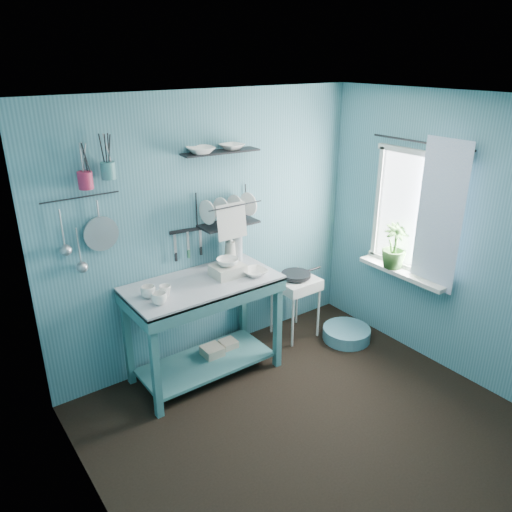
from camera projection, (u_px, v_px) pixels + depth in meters
floor at (314, 430)px, 3.95m from camera, size 3.20×3.20×0.00m
ceiling at (332, 102)px, 3.01m from camera, size 3.20×3.20×0.00m
wall_back at (210, 231)px, 4.60m from camera, size 3.20×0.00×3.20m
wall_left at (97, 367)px, 2.61m from camera, size 0.00×3.00×3.00m
wall_right at (457, 241)px, 4.35m from camera, size 0.00×3.00×3.00m
work_counter at (204, 329)px, 4.48m from camera, size 1.36×0.73×0.94m
mug_left at (159, 299)px, 3.90m from camera, size 0.12×0.12×0.10m
mug_mid at (165, 291)px, 4.03m from camera, size 0.14×0.14×0.09m
mug_right at (148, 292)px, 4.01m from camera, size 0.17×0.17×0.10m
wash_tub at (228, 270)px, 4.40m from camera, size 0.28×0.22×0.10m
tub_bowl at (228, 262)px, 4.37m from camera, size 0.20×0.19×0.06m
soap_bottle at (230, 248)px, 4.62m from camera, size 0.12×0.12×0.30m
water_bottle at (238, 247)px, 4.70m from camera, size 0.09×0.09×0.28m
counter_bowl at (255, 272)px, 4.42m from camera, size 0.22×0.22×0.05m
hotplate_stand at (295, 306)px, 5.19m from camera, size 0.46×0.46×0.65m
frying_pan at (296, 275)px, 5.05m from camera, size 0.30×0.30×0.03m
knife_strip at (187, 230)px, 4.42m from camera, size 0.32×0.07×0.03m
dish_rack at (228, 208)px, 4.48m from camera, size 0.58×0.32×0.32m
upper_shelf at (220, 152)px, 4.29m from camera, size 0.71×0.24×0.02m
shelf_bowl_left at (200, 146)px, 4.16m from camera, size 0.25×0.25×0.06m
shelf_bowl_right at (232, 139)px, 4.32m from camera, size 0.23×0.23×0.05m
utensil_cup_magenta at (85, 180)px, 3.70m from camera, size 0.11×0.11×0.13m
utensil_cup_teal at (108, 170)px, 3.78m from camera, size 0.11×0.11×0.13m
colander at (101, 234)px, 3.93m from camera, size 0.28×0.03×0.28m
ladle_outer at (62, 228)px, 3.75m from camera, size 0.01×0.01×0.30m
ladle_inner at (79, 246)px, 3.86m from camera, size 0.01×0.01×0.30m
hook_rail at (81, 197)px, 3.77m from camera, size 0.60×0.01×0.01m
window_glass at (415, 213)px, 4.62m from camera, size 0.00×1.10×1.10m
windowsill at (402, 273)px, 4.80m from camera, size 0.16×0.95×0.04m
curtain at (439, 217)px, 4.34m from camera, size 0.00×1.35×1.35m
curtain_rod at (421, 142)px, 4.35m from camera, size 0.02×1.05×0.02m
potted_plant at (394, 246)px, 4.79m from camera, size 0.32×0.32×0.44m
storage_tin_large at (212, 357)px, 4.71m from camera, size 0.18×0.18×0.22m
storage_tin_small at (228, 350)px, 4.84m from camera, size 0.15×0.15×0.20m
floor_basin at (346, 334)px, 5.18m from camera, size 0.49×0.49×0.13m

